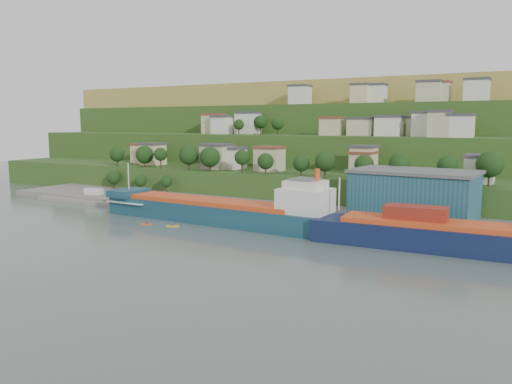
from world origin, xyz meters
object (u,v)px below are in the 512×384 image
Objects in this scene: cargo_ship_far at (482,241)px; kayak_orange at (147,224)px; cargo_ship_near at (221,212)px; warehouse at (414,194)px; caravan at (94,192)px.

cargo_ship_far is 81.72m from kayak_orange.
cargo_ship_near is 2.17× the size of warehouse.
kayak_orange is at bearing -147.80° from warehouse.
cargo_ship_near is 51.15m from warehouse.
cargo_ship_near reaches higher than caravan.
cargo_ship_far is 126.57m from caravan.
caravan is 50.69m from kayak_orange.
cargo_ship_far is at bearing -9.12° from kayak_orange.
warehouse is at bearing 11.27° from kayak_orange.
warehouse is (46.20, 21.23, 5.57)m from cargo_ship_near.
cargo_ship_near is at bearing 176.17° from cargo_ship_far.
warehouse is 5.07× the size of caravan.
cargo_ship_near is at bearing -150.84° from warehouse.
kayak_orange is at bearing -175.47° from cargo_ship_far.
caravan is (-125.91, 12.99, -0.13)m from cargo_ship_far.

